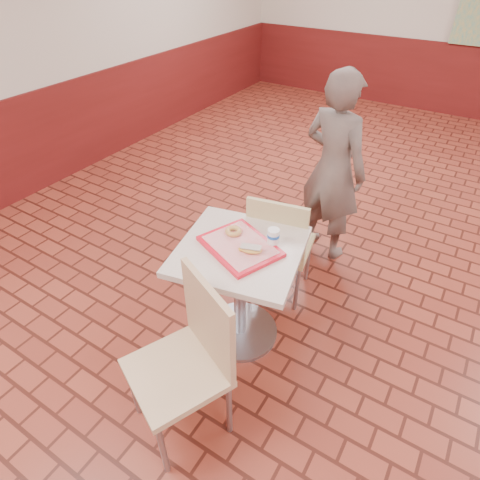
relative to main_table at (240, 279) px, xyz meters
The scene contains 9 objects.
wainscot_band 1.13m from the main_table, 23.94° to the left, with size 8.00×10.00×1.00m.
main_table is the anchor object (origin of this frame).
chair_main_front 0.66m from the main_table, 81.00° to the right, with size 0.60×0.60×0.98m.
chair_main_back 0.47m from the main_table, 85.85° to the left, with size 0.49×0.49×0.90m.
customer 1.25m from the main_table, 85.20° to the left, with size 0.56×0.37×1.55m, color #63544D.
serving_tray 0.26m from the main_table, 90.00° to the left, with size 0.44×0.35×0.03m.
ring_donut 0.32m from the main_table, 142.28° to the left, with size 0.10×0.10×0.03m, color #BE8945.
long_john_donut 0.31m from the main_table, 18.60° to the right, with size 0.15×0.10×0.04m.
paper_cup 0.38m from the main_table, 38.30° to the left, with size 0.07×0.07×0.09m.
Camera 1 is at (-0.04, -2.04, 2.25)m, focal length 30.00 mm.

